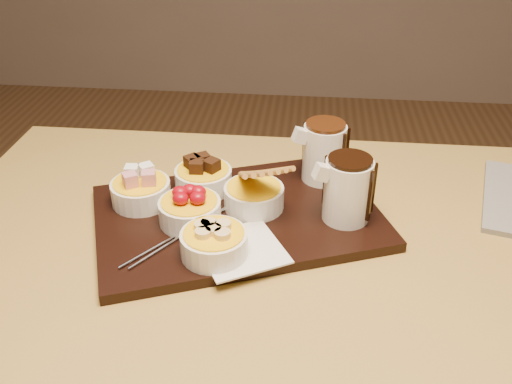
# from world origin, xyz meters

# --- Properties ---
(dining_table) EXTENTS (1.20, 0.80, 0.75)m
(dining_table) POSITION_xyz_m (0.00, 0.00, 0.65)
(dining_table) COLOR #AA893F
(dining_table) RESTS_ON ground
(serving_board) EXTENTS (0.54, 0.44, 0.02)m
(serving_board) POSITION_xyz_m (-0.10, 0.07, 0.76)
(serving_board) COLOR black
(serving_board) RESTS_ON dining_table
(napkin) EXTENTS (0.16, 0.16, 0.00)m
(napkin) POSITION_xyz_m (-0.08, -0.03, 0.77)
(napkin) COLOR white
(napkin) RESTS_ON serving_board
(bowl_marshmallows) EXTENTS (0.10, 0.10, 0.04)m
(bowl_marshmallows) POSITION_xyz_m (-0.26, 0.09, 0.79)
(bowl_marshmallows) COLOR white
(bowl_marshmallows) RESTS_ON serving_board
(bowl_cake) EXTENTS (0.10, 0.10, 0.04)m
(bowl_cake) POSITION_xyz_m (-0.17, 0.14, 0.79)
(bowl_cake) COLOR white
(bowl_cake) RESTS_ON serving_board
(bowl_strawberries) EXTENTS (0.10, 0.10, 0.04)m
(bowl_strawberries) POSITION_xyz_m (-0.17, 0.04, 0.79)
(bowl_strawberries) COLOR white
(bowl_strawberries) RESTS_ON serving_board
(bowl_biscotti) EXTENTS (0.10, 0.10, 0.04)m
(bowl_biscotti) POSITION_xyz_m (-0.07, 0.09, 0.79)
(bowl_biscotti) COLOR white
(bowl_biscotti) RESTS_ON serving_board
(bowl_bananas) EXTENTS (0.10, 0.10, 0.04)m
(bowl_bananas) POSITION_xyz_m (-0.12, -0.04, 0.79)
(bowl_bananas) COLOR white
(bowl_bananas) RESTS_ON serving_board
(pitcher_dark_chocolate) EXTENTS (0.10, 0.10, 0.10)m
(pitcher_dark_chocolate) POSITION_xyz_m (0.08, 0.08, 0.82)
(pitcher_dark_chocolate) COLOR silver
(pitcher_dark_chocolate) RESTS_ON serving_board
(pitcher_milk_chocolate) EXTENTS (0.10, 0.10, 0.10)m
(pitcher_milk_chocolate) POSITION_xyz_m (0.04, 0.20, 0.82)
(pitcher_milk_chocolate) COLOR silver
(pitcher_milk_chocolate) RESTS_ON serving_board
(fondue_skewers) EXTENTS (0.23, 0.18, 0.01)m
(fondue_skewers) POSITION_xyz_m (-0.17, 0.01, 0.77)
(fondue_skewers) COLOR silver
(fondue_skewers) RESTS_ON serving_board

